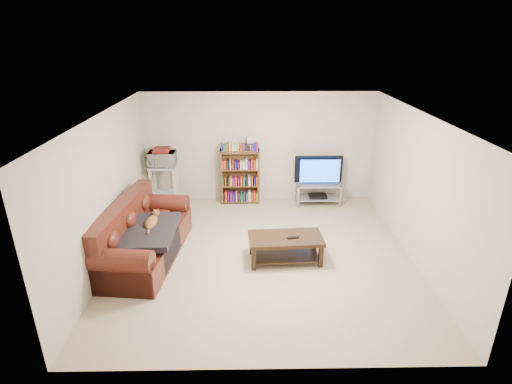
{
  "coord_description": "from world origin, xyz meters",
  "views": [
    {
      "loc": [
        -0.21,
        -5.94,
        3.57
      ],
      "look_at": [
        -0.1,
        0.4,
        1.0
      ],
      "focal_mm": 28.0,
      "sensor_mm": 36.0,
      "label": 1
    }
  ],
  "objects_px": {
    "sofa": "(141,239)",
    "bookshelf": "(240,176)",
    "coffee_table": "(285,244)",
    "tv_stand": "(318,190)"
  },
  "relations": [
    {
      "from": "sofa",
      "to": "coffee_table",
      "type": "bearing_deg",
      "value": 2.22
    },
    {
      "from": "bookshelf",
      "to": "coffee_table",
      "type": "bearing_deg",
      "value": -72.85
    },
    {
      "from": "sofa",
      "to": "bookshelf",
      "type": "distance_m",
      "value": 2.82
    },
    {
      "from": "bookshelf",
      "to": "sofa",
      "type": "bearing_deg",
      "value": -125.97
    },
    {
      "from": "coffee_table",
      "to": "bookshelf",
      "type": "relative_size",
      "value": 1.02
    },
    {
      "from": "coffee_table",
      "to": "tv_stand",
      "type": "distance_m",
      "value": 2.5
    },
    {
      "from": "tv_stand",
      "to": "bookshelf",
      "type": "bearing_deg",
      "value": 175.53
    },
    {
      "from": "coffee_table",
      "to": "bookshelf",
      "type": "height_order",
      "value": "bookshelf"
    },
    {
      "from": "sofa",
      "to": "coffee_table",
      "type": "xyz_separation_m",
      "value": [
        2.41,
        -0.16,
        -0.03
      ]
    },
    {
      "from": "sofa",
      "to": "tv_stand",
      "type": "relative_size",
      "value": 2.45
    }
  ]
}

